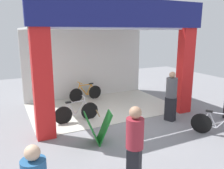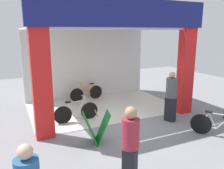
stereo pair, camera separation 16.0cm
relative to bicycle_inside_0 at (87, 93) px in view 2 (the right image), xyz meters
The scene contains 8 objects.
ground_plane 3.07m from the bicycle_inside_0, 84.84° to the right, with size 19.43×19.43×0.00m, color gray.
shop_facade 2.19m from the bicycle_inside_0, 77.59° to the right, with size 5.92×3.97×4.02m.
bicycle_inside_0 is the anchor object (origin of this frame).
bicycle_inside_1 2.51m from the bicycle_inside_0, 116.89° to the right, with size 1.57×0.43×0.86m.
bicycle_parked_0 5.66m from the bicycle_inside_0, 66.49° to the right, with size 0.87×1.36×0.87m.
sandwich_board_sign 4.14m from the bicycle_inside_0, 104.99° to the right, with size 0.83×0.67×0.90m.
pedestrian_2 4.03m from the bicycle_inside_0, 62.58° to the right, with size 0.48×0.48×1.73m.
pedestrian_3 6.23m from the bicycle_inside_0, 100.94° to the right, with size 0.57×0.57×1.72m.
Camera 2 is at (-3.45, -6.54, 3.05)m, focal length 37.00 mm.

